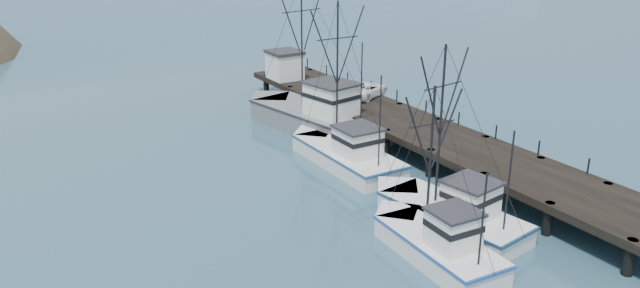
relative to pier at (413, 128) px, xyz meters
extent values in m
cube|color=black|center=(0.00, 0.00, 0.06)|extent=(6.00, 44.00, 0.50)
cylinder|color=black|center=(-2.60, -20.00, -0.69)|extent=(0.56, 0.56, 2.00)
cylinder|color=black|center=(-2.60, -15.00, -0.69)|extent=(0.56, 0.56, 2.00)
cylinder|color=black|center=(2.60, -15.00, -0.69)|extent=(0.56, 0.56, 2.00)
cylinder|color=black|center=(-2.60, -10.00, -0.69)|extent=(0.56, 0.56, 2.00)
cylinder|color=black|center=(2.60, -10.00, -0.69)|extent=(0.56, 0.56, 2.00)
cylinder|color=black|center=(-2.60, -5.00, -0.69)|extent=(0.56, 0.56, 2.00)
cylinder|color=black|center=(2.60, -5.00, -0.69)|extent=(0.56, 0.56, 2.00)
cylinder|color=black|center=(-2.60, 0.00, -0.69)|extent=(0.56, 0.56, 2.00)
cylinder|color=black|center=(2.60, 0.00, -0.69)|extent=(0.56, 0.56, 2.00)
cylinder|color=black|center=(-2.60, 5.00, -0.69)|extent=(0.56, 0.56, 2.00)
cylinder|color=black|center=(2.60, 5.00, -0.69)|extent=(0.56, 0.56, 2.00)
cylinder|color=black|center=(-2.60, 10.00, -0.69)|extent=(0.56, 0.56, 2.00)
cylinder|color=black|center=(2.60, 10.00, -0.69)|extent=(0.56, 0.56, 2.00)
cylinder|color=black|center=(-2.60, 15.00, -0.69)|extent=(0.56, 0.56, 2.00)
cylinder|color=black|center=(2.60, 15.00, -0.69)|extent=(0.56, 0.56, 2.00)
cylinder|color=black|center=(-2.60, 20.00, -0.69)|extent=(0.56, 0.56, 2.00)
cylinder|color=black|center=(2.60, 20.00, -0.69)|extent=(0.56, 0.56, 2.00)
cube|color=silver|center=(-6.58, -11.55, -1.24)|extent=(4.66, 9.19, 1.60)
cube|color=silver|center=(-7.22, -7.21, -1.24)|extent=(3.40, 3.40, 1.60)
cube|color=navy|center=(-6.58, -11.55, -0.54)|extent=(4.77, 9.42, 0.18)
cube|color=silver|center=(-6.42, -12.67, 0.51)|extent=(2.73, 2.80, 1.90)
cube|color=#26262B|center=(-6.42, -12.67, 1.54)|extent=(2.97, 3.05, 0.16)
cylinder|color=black|center=(-6.78, -10.22, 4.21)|extent=(0.14, 0.14, 9.30)
cylinder|color=black|center=(-6.09, -14.90, 2.35)|extent=(0.10, 0.10, 5.58)
cube|color=silver|center=(-9.71, -13.89, -1.24)|extent=(3.53, 7.81, 1.60)
cube|color=silver|center=(-9.48, -10.07, -1.24)|extent=(3.08, 3.08, 1.60)
cube|color=#22479E|center=(-9.71, -13.89, -0.54)|extent=(3.60, 8.01, 0.18)
cube|color=silver|center=(-9.77, -14.86, 0.51)|extent=(2.28, 2.28, 1.90)
cube|color=#26262B|center=(-9.77, -14.86, 1.54)|extent=(2.48, 2.49, 0.16)
cylinder|color=black|center=(-9.64, -12.71, 3.52)|extent=(0.14, 0.14, 7.93)
cylinder|color=black|center=(-9.89, -16.82, 1.94)|extent=(0.10, 0.10, 4.76)
cube|color=silver|center=(-6.31, -0.27, -1.24)|extent=(3.83, 9.77, 1.60)
cube|color=silver|center=(-6.26, 4.60, -1.24)|extent=(3.75, 3.75, 1.60)
cube|color=navy|center=(-6.31, -0.27, -0.54)|extent=(3.91, 10.02, 0.18)
cube|color=silver|center=(-6.32, -1.51, 0.51)|extent=(2.65, 2.77, 1.90)
cube|color=#26262B|center=(-6.32, -1.51, 1.54)|extent=(2.87, 3.02, 0.16)
cylinder|color=black|center=(-6.30, 1.23, 4.76)|extent=(0.14, 0.14, 10.40)
cylinder|color=black|center=(-6.34, -4.01, 2.68)|extent=(0.10, 0.10, 6.24)
cube|color=slate|center=(-4.21, 7.31, -0.94)|extent=(6.74, 13.51, 2.20)
cube|color=slate|center=(-5.37, 13.66, -0.94)|extent=(4.41, 4.41, 2.20)
cube|color=#222127|center=(-4.21, 7.31, 0.06)|extent=(6.89, 13.85, 0.18)
cube|color=silver|center=(-3.91, 5.68, 1.46)|extent=(3.74, 4.15, 2.60)
cube|color=#26262B|center=(-3.91, 5.68, 2.84)|extent=(4.07, 4.52, 0.16)
cylinder|color=black|center=(-4.57, 9.26, 5.52)|extent=(0.14, 0.14, 10.71)
cylinder|color=black|center=(-3.31, 2.42, 3.37)|extent=(0.10, 0.10, 6.43)
cube|color=silver|center=(-1.50, 18.00, 1.56)|extent=(2.80, 3.00, 2.50)
cube|color=#26262B|center=(-1.50, 18.00, 2.96)|extent=(3.00, 3.20, 0.30)
imported|color=white|center=(1.50, 8.31, 0.98)|extent=(5.28, 4.02, 1.33)
camera|label=1|loc=(-30.14, -35.17, 15.26)|focal=35.00mm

